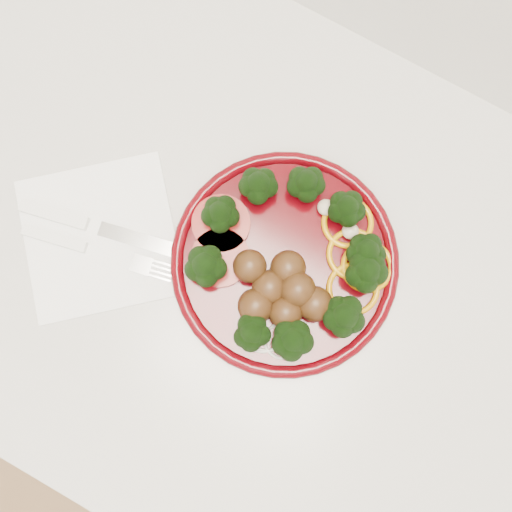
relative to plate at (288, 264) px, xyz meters
The scene contains 5 objects.
counter 0.47m from the plate, 29.25° to the right, with size 2.40×0.60×0.90m.
plate is the anchor object (origin of this frame).
napkin 0.21m from the plate, 159.52° to the right, with size 0.16×0.16×0.00m, color white.
knife 0.23m from the plate, 162.49° to the right, with size 0.19×0.06×0.01m.
fork 0.24m from the plate, 156.44° to the right, with size 0.17×0.05×0.01m.
Camera 1 is at (-0.03, 1.63, 1.59)m, focal length 45.00 mm.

